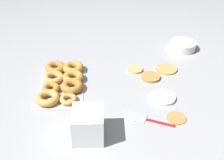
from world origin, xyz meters
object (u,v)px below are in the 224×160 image
Objects in this scene: pancake_0 at (166,69)px; batter_bowl at (183,46)px; donut_tray at (62,81)px; pancake_3 at (176,117)px; pancake_1 at (135,69)px; pancake_2 at (163,98)px; pancake_4 at (150,77)px; container_stack at (88,124)px; spatula at (140,118)px.

pancake_0 is 0.74× the size of batter_bowl.
pancake_3 is at bearing 62.89° from donut_tray.
batter_bowl is at bearing 126.59° from pancake_1.
pancake_2 and pancake_4 have the same top height.
donut_tray is (-0.27, -0.53, 0.02)m from pancake_3.
pancake_4 is 0.78× the size of container_stack.
donut_tray is at bearing -84.47° from pancake_4.
pancake_3 is (0.39, 0.14, -0.00)m from pancake_1.
donut_tray is at bearing -14.47° from spatula.
pancake_3 is 0.22× the size of donut_tray.
pancake_3 is at bearing -4.09° from pancake_0.
donut_tray is 0.45m from spatula.
donut_tray reaches higher than spatula.
batter_bowl reaches higher than pancake_0.
pancake_3 is 0.54× the size of batter_bowl.
pancake_4 reaches higher than pancake_1.
pancake_0 is 0.17m from pancake_1.
spatula is at bearing -15.87° from pancake_4.
pancake_3 is at bearing 14.43° from pancake_2.
container_stack reaches higher than pancake_2.
pancake_3 is at bearing 12.72° from pancake_4.
pancake_4 is 0.44× the size of spatula.
pancake_4 is 0.32m from spatula.
container_stack is (0.72, -0.55, 0.04)m from batter_bowl.
pancake_1 is at bearing -136.19° from pancake_4.
container_stack is at bearing -39.81° from pancake_0.
donut_tray is at bearing -157.77° from container_stack.
pancake_2 reaches higher than pancake_3.
donut_tray is (-0.13, -0.49, 0.01)m from pancake_2.
container_stack is at bearing -55.81° from pancake_2.
batter_bowl reaches higher than pancake_3.
pancake_2 is 0.75× the size of batter_bowl.
spatula is at bearing 54.22° from donut_tray.
pancake_2 is at bearing -22.99° from batter_bowl.
pancake_1 is 0.41m from pancake_3.
pancake_2 is at bearing -14.01° from pancake_0.
pancake_4 is (-0.18, -0.04, -0.00)m from pancake_2.
pancake_2 is 0.92× the size of container_stack.
spatula is at bearing -91.61° from pancake_3.
spatula is at bearing -28.02° from batter_bowl.
pancake_4 reaches higher than pancake_0.
container_stack is at bearing -37.35° from batter_bowl.
pancake_0 is 0.57m from donut_tray.
container_stack reaches higher than pancake_4.
pancake_3 is 0.38× the size of spatula.
pancake_1 is 0.52× the size of batter_bowl.
spatula is (0.13, -0.12, -0.00)m from pancake_2.
pancake_1 is at bearing -89.37° from pancake_0.
donut_tray is 1.67× the size of spatula.
container_stack is at bearing 22.23° from donut_tray.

